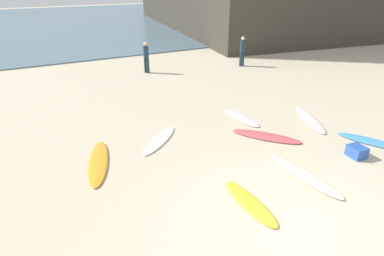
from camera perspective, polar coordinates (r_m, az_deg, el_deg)
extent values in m
plane|color=beige|center=(7.53, 17.64, -16.73)|extent=(120.00, 120.00, 0.00)
cube|color=slate|center=(41.36, -22.58, 16.72)|extent=(120.00, 40.00, 0.08)
ellipsoid|color=#EFE3C2|center=(9.28, 18.98, -7.76)|extent=(0.60, 2.52, 0.09)
ellipsoid|color=#4395DB|center=(11.95, 28.74, -2.04)|extent=(1.31, 2.00, 0.08)
ellipsoid|color=yellow|center=(7.96, 10.14, -12.79)|extent=(0.53, 1.93, 0.08)
ellipsoid|color=#D35559|center=(11.06, 12.90, -1.42)|extent=(1.89, 2.18, 0.08)
ellipsoid|color=white|center=(10.60, -5.74, -2.16)|extent=(1.91, 1.78, 0.06)
ellipsoid|color=white|center=(12.33, 8.61, 1.80)|extent=(0.63, 1.97, 0.08)
ellipsoid|color=#F8A026|center=(9.71, -16.11, -5.80)|extent=(1.25, 2.61, 0.08)
ellipsoid|color=silver|center=(12.81, 19.94, 1.44)|extent=(1.46, 2.48, 0.09)
cylinder|color=#1E3342|center=(18.19, -7.72, 10.74)|extent=(0.14, 0.14, 0.79)
cylinder|color=#1E3342|center=(18.33, -8.18, 10.82)|extent=(0.14, 0.14, 0.79)
cylinder|color=#1E3342|center=(18.09, -8.09, 13.01)|extent=(0.37, 0.37, 0.66)
sphere|color=beige|center=(18.01, -8.17, 14.37)|extent=(0.21, 0.21, 0.21)
cylinder|color=#1E3342|center=(19.81, 8.94, 11.88)|extent=(0.14, 0.14, 0.81)
cylinder|color=#1E3342|center=(19.67, 8.51, 11.81)|extent=(0.14, 0.14, 0.81)
cylinder|color=#1E3342|center=(19.59, 8.87, 13.96)|extent=(0.32, 0.32, 0.68)
sphere|color=beige|center=(19.51, 8.96, 15.25)|extent=(0.22, 0.22, 0.22)
cube|color=#2D56B2|center=(10.77, 26.94, -3.71)|extent=(0.47, 0.54, 0.34)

